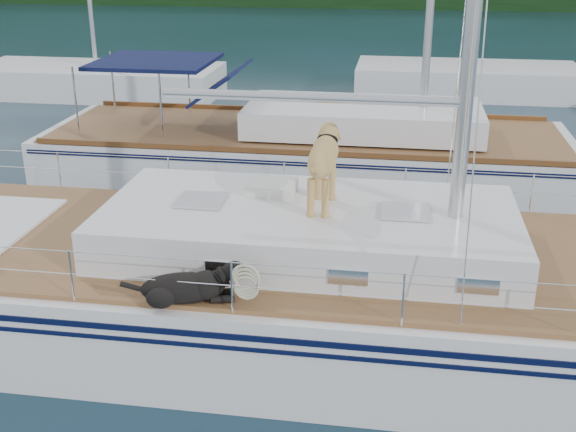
# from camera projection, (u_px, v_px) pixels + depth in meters

# --- Properties ---
(ground) EXTENTS (120.00, 120.00, 0.00)m
(ground) POSITION_uv_depth(u_px,v_px,m) (250.00, 328.00, 9.85)
(ground) COLOR black
(ground) RESTS_ON ground
(main_sailboat) EXTENTS (12.00, 3.87, 14.01)m
(main_sailboat) POSITION_uv_depth(u_px,v_px,m) (256.00, 284.00, 9.58)
(main_sailboat) COLOR white
(main_sailboat) RESTS_ON ground
(neighbor_sailboat) EXTENTS (11.00, 3.50, 13.30)m
(neighbor_sailboat) POSITION_uv_depth(u_px,v_px,m) (311.00, 154.00, 15.35)
(neighbor_sailboat) COLOR white
(neighbor_sailboat) RESTS_ON ground
(bg_boat_west) EXTENTS (8.00, 3.00, 11.65)m
(bg_boat_west) POSITION_uv_depth(u_px,v_px,m) (98.00, 81.00, 23.69)
(bg_boat_west) COLOR white
(bg_boat_west) RESTS_ON ground
(bg_boat_center) EXTENTS (7.20, 3.00, 11.65)m
(bg_boat_center) POSITION_uv_depth(u_px,v_px,m) (466.00, 81.00, 23.80)
(bg_boat_center) COLOR white
(bg_boat_center) RESTS_ON ground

